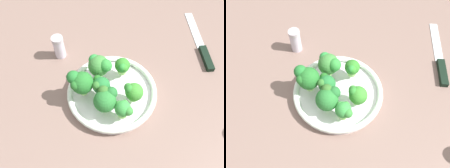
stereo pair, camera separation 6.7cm
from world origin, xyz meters
TOP-DOWN VIEW (x-y plane):
  - ground_plane at (0.00, 0.00)cm, footprint 130.00×130.00cm
  - bowl at (1.08, -0.98)cm, footprint 25.39×25.39cm
  - broccoli_floret_0 at (1.04, -7.47)cm, footprint 6.00×6.99cm
  - broccoli_floret_1 at (5.44, 2.59)cm, footprint 6.90×6.30cm
  - broccoli_floret_2 at (8.34, -5.03)cm, footprint 6.44×6.70cm
  - broccoli_floret_3 at (-4.67, -4.26)cm, footprint 4.36×4.91cm
  - broccoli_floret_4 at (-2.11, 4.31)cm, footprint 4.93×5.33cm
  - broccoli_floret_5 at (2.98, 7.01)cm, footprint 4.26×4.96cm
  - broccoli_floret_6 at (4.14, -1.79)cm, footprint 5.01×5.43cm
  - knife at (-33.31, 0.53)cm, footprint 14.85×24.50cm
  - pepper_shaker at (6.36, -22.59)cm, footprint 3.54×3.54cm

SIDE VIEW (x-z plane):
  - ground_plane at x=0.00cm, z-range -2.50..0.00cm
  - knife at x=-33.31cm, z-range -0.20..1.30cm
  - bowl at x=1.08cm, z-range 0.03..2.90cm
  - pepper_shaker at x=6.36cm, z-range 0.05..8.01cm
  - broccoli_floret_3 at x=-4.67cm, z-range 3.31..8.68cm
  - broccoli_floret_5 at x=2.98cm, z-range 3.41..8.97cm
  - broccoli_floret_4 at x=-2.11cm, z-range 3.28..9.10cm
  - broccoli_floret_6 at x=4.14cm, z-range 3.57..9.87cm
  - broccoli_floret_1 at x=5.44cm, z-range 3.56..10.53cm
  - broccoli_floret_0 at x=1.04cm, z-range 3.52..10.59cm
  - broccoli_floret_2 at x=8.34cm, z-range 3.65..11.56cm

